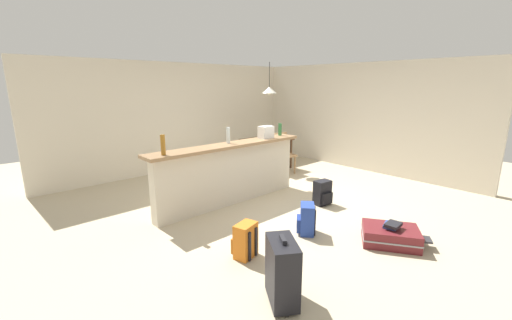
{
  "coord_description": "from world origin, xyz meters",
  "views": [
    {
      "loc": [
        -3.93,
        -3.82,
        2.01
      ],
      "look_at": [
        -0.16,
        0.3,
        0.69
      ],
      "focal_mm": 22.46,
      "sensor_mm": 36.0,
      "label": 1
    }
  ],
  "objects_px": {
    "bottle_clear": "(228,135)",
    "pendant_lamp": "(269,90)",
    "bottle_green": "(280,129)",
    "dining_chair_near_partition": "(283,151)",
    "grocery_bag": "(266,132)",
    "backpack_blue": "(306,219)",
    "bottle_amber": "(163,145)",
    "suitcase_flat_maroon": "(391,236)",
    "backpack_black": "(323,193)",
    "book_stack": "(392,225)",
    "suitcase_upright_black": "(282,271)",
    "dining_table": "(267,143)",
    "backpack_orange": "(245,241)"
  },
  "relations": [
    {
      "from": "bottle_green",
      "to": "dining_table",
      "type": "bearing_deg",
      "value": 55.61
    },
    {
      "from": "bottle_green",
      "to": "pendant_lamp",
      "type": "distance_m",
      "value": 1.6
    },
    {
      "from": "suitcase_flat_maroon",
      "to": "backpack_black",
      "type": "distance_m",
      "value": 1.51
    },
    {
      "from": "grocery_bag",
      "to": "backpack_blue",
      "type": "bearing_deg",
      "value": -116.28
    },
    {
      "from": "dining_table",
      "to": "pendant_lamp",
      "type": "relative_size",
      "value": 1.49
    },
    {
      "from": "bottle_amber",
      "to": "bottle_clear",
      "type": "height_order",
      "value": "bottle_amber"
    },
    {
      "from": "grocery_bag",
      "to": "backpack_blue",
      "type": "height_order",
      "value": "grocery_bag"
    },
    {
      "from": "bottle_clear",
      "to": "pendant_lamp",
      "type": "distance_m",
      "value": 2.49
    },
    {
      "from": "backpack_orange",
      "to": "backpack_blue",
      "type": "bearing_deg",
      "value": -5.77
    },
    {
      "from": "grocery_bag",
      "to": "dining_chair_near_partition",
      "type": "xyz_separation_m",
      "value": [
        1.22,
        0.7,
        -0.64
      ]
    },
    {
      "from": "grocery_bag",
      "to": "suitcase_upright_black",
      "type": "bearing_deg",
      "value": -131.41
    },
    {
      "from": "backpack_blue",
      "to": "book_stack",
      "type": "height_order",
      "value": "backpack_blue"
    },
    {
      "from": "bottle_amber",
      "to": "backpack_blue",
      "type": "xyz_separation_m",
      "value": [
        1.27,
        -1.56,
        -0.98
      ]
    },
    {
      "from": "dining_table",
      "to": "suitcase_flat_maroon",
      "type": "distance_m",
      "value": 4.09
    },
    {
      "from": "bottle_clear",
      "to": "bottle_green",
      "type": "xyz_separation_m",
      "value": [
        1.26,
        -0.01,
        -0.02
      ]
    },
    {
      "from": "bottle_amber",
      "to": "suitcase_flat_maroon",
      "type": "height_order",
      "value": "bottle_amber"
    },
    {
      "from": "dining_chair_near_partition",
      "to": "book_stack",
      "type": "bearing_deg",
      "value": -114.14
    },
    {
      "from": "pendant_lamp",
      "to": "backpack_blue",
      "type": "xyz_separation_m",
      "value": [
        -2.07,
        -2.83,
        -1.67
      ]
    },
    {
      "from": "bottle_green",
      "to": "suitcase_flat_maroon",
      "type": "distance_m",
      "value": 2.89
    },
    {
      "from": "bottle_amber",
      "to": "backpack_blue",
      "type": "distance_m",
      "value": 2.24
    },
    {
      "from": "bottle_amber",
      "to": "pendant_lamp",
      "type": "xyz_separation_m",
      "value": [
        3.34,
        1.27,
        0.69
      ]
    },
    {
      "from": "bottle_amber",
      "to": "suitcase_flat_maroon",
      "type": "xyz_separation_m",
      "value": [
        1.83,
        -2.49,
        -1.08
      ]
    },
    {
      "from": "bottle_amber",
      "to": "suitcase_upright_black",
      "type": "relative_size",
      "value": 0.43
    },
    {
      "from": "bottle_green",
      "to": "dining_chair_near_partition",
      "type": "relative_size",
      "value": 0.25
    },
    {
      "from": "bottle_amber",
      "to": "suitcase_flat_maroon",
      "type": "distance_m",
      "value": 3.27
    },
    {
      "from": "suitcase_upright_black",
      "to": "backpack_blue",
      "type": "distance_m",
      "value": 1.52
    },
    {
      "from": "suitcase_flat_maroon",
      "to": "suitcase_upright_black",
      "type": "relative_size",
      "value": 1.31
    },
    {
      "from": "bottle_clear",
      "to": "pendant_lamp",
      "type": "xyz_separation_m",
      "value": [
        2.1,
        1.15,
        0.7
      ]
    },
    {
      "from": "bottle_green",
      "to": "backpack_blue",
      "type": "height_order",
      "value": "bottle_green"
    },
    {
      "from": "dining_table",
      "to": "suitcase_flat_maroon",
      "type": "bearing_deg",
      "value": -111.21
    },
    {
      "from": "bottle_clear",
      "to": "backpack_orange",
      "type": "xyz_separation_m",
      "value": [
        -0.99,
        -1.59,
        -0.97
      ]
    },
    {
      "from": "suitcase_upright_black",
      "to": "book_stack",
      "type": "relative_size",
      "value": 2.38
    },
    {
      "from": "suitcase_flat_maroon",
      "to": "backpack_orange",
      "type": "height_order",
      "value": "backpack_orange"
    },
    {
      "from": "bottle_clear",
      "to": "backpack_blue",
      "type": "xyz_separation_m",
      "value": [
        0.03,
        -1.69,
        -0.97
      ]
    },
    {
      "from": "backpack_orange",
      "to": "book_stack",
      "type": "relative_size",
      "value": 1.49
    },
    {
      "from": "backpack_blue",
      "to": "suitcase_upright_black",
      "type": "bearing_deg",
      "value": -149.74
    },
    {
      "from": "bottle_clear",
      "to": "suitcase_flat_maroon",
      "type": "relative_size",
      "value": 0.3
    },
    {
      "from": "suitcase_flat_maroon",
      "to": "book_stack",
      "type": "distance_m",
      "value": 0.15
    },
    {
      "from": "bottle_amber",
      "to": "pendant_lamp",
      "type": "bearing_deg",
      "value": 20.86
    },
    {
      "from": "dining_chair_near_partition",
      "to": "dining_table",
      "type": "bearing_deg",
      "value": 90.02
    },
    {
      "from": "suitcase_flat_maroon",
      "to": "suitcase_upright_black",
      "type": "xyz_separation_m",
      "value": [
        -1.88,
        0.16,
        0.22
      ]
    },
    {
      "from": "backpack_black",
      "to": "book_stack",
      "type": "height_order",
      "value": "backpack_black"
    },
    {
      "from": "suitcase_flat_maroon",
      "to": "bottle_green",
      "type": "bearing_deg",
      "value": 75.73
    },
    {
      "from": "dining_chair_near_partition",
      "to": "pendant_lamp",
      "type": "bearing_deg",
      "value": 85.51
    },
    {
      "from": "bottle_green",
      "to": "backpack_blue",
      "type": "xyz_separation_m",
      "value": [
        -1.23,
        -1.68,
        -0.96
      ]
    },
    {
      "from": "dining_table",
      "to": "dining_chair_near_partition",
      "type": "xyz_separation_m",
      "value": [
        0.0,
        -0.52,
        -0.13
      ]
    },
    {
      "from": "suitcase_upright_black",
      "to": "dining_chair_near_partition",
      "type": "bearing_deg",
      "value": 42.89
    },
    {
      "from": "bottle_clear",
      "to": "pendant_lamp",
      "type": "bearing_deg",
      "value": 28.64
    },
    {
      "from": "bottle_amber",
      "to": "pendant_lamp",
      "type": "relative_size",
      "value": 0.39
    },
    {
      "from": "pendant_lamp",
      "to": "backpack_black",
      "type": "distance_m",
      "value": 3.04
    }
  ]
}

